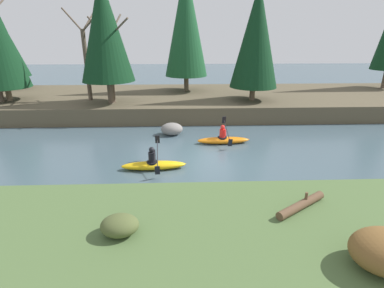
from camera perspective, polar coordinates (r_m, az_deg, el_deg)
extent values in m
plane|color=#425660|center=(13.54, 2.83, -3.26)|extent=(90.00, 90.00, 0.00)
cube|color=#4C6638|center=(7.73, 7.32, -20.32)|extent=(44.00, 6.02, 0.82)
cube|color=brown|center=(22.97, 0.69, 8.15)|extent=(44.00, 9.19, 1.10)
cylinder|color=brown|center=(29.21, -31.33, 9.97)|extent=(0.36, 0.36, 1.00)
cone|color=#0F3319|center=(28.97, -32.45, 15.75)|extent=(3.39, 3.39, 4.98)
cylinder|color=#7A664C|center=(23.99, -31.54, 8.13)|extent=(0.36, 0.36, 0.90)
cylinder|color=brown|center=(20.48, -15.29, 9.53)|extent=(0.36, 0.36, 1.43)
cone|color=#0F3319|center=(20.16, -16.36, 20.27)|extent=(3.32, 3.32, 6.23)
cylinder|color=brown|center=(24.08, -1.09, 11.49)|extent=(0.36, 0.36, 1.19)
cone|color=#194C28|center=(23.80, -1.17, 22.30)|extent=(3.23, 3.23, 7.85)
cylinder|color=brown|center=(21.10, 11.40, 9.42)|extent=(0.36, 0.36, 0.90)
cone|color=#0F3319|center=(20.74, 12.15, 19.45)|extent=(3.14, 3.14, 6.47)
cylinder|color=brown|center=(21.59, -19.41, 13.87)|extent=(0.28, 0.28, 4.57)
cylinder|color=brown|center=(22.38, -21.89, 21.15)|extent=(1.70, 1.45, 1.53)
cylinder|color=brown|center=(20.60, -18.56, 21.44)|extent=(1.78, 1.52, 1.35)
cylinder|color=brown|center=(22.29, -18.80, 21.73)|extent=(0.79, 1.91, 1.70)
cylinder|color=brown|center=(20.50, -15.21, 13.40)|extent=(0.28, 0.28, 4.15)
cylinder|color=brown|center=(21.13, -17.55, 20.40)|extent=(1.55, 1.33, 1.40)
cylinder|color=brown|center=(19.60, -14.04, 20.54)|extent=(1.63, 1.39, 1.24)
cylinder|color=brown|center=(21.12, -14.58, 20.89)|extent=(0.72, 1.75, 1.55)
ellipsoid|color=#4C562D|center=(7.68, -13.61, -14.83)|extent=(0.93, 0.77, 0.50)
ellipsoid|color=orange|center=(15.69, 5.95, 0.71)|extent=(2.72, 0.69, 0.34)
cone|color=orange|center=(15.94, 10.35, 0.86)|extent=(0.36, 0.21, 0.20)
cylinder|color=black|center=(15.63, 5.79, 1.20)|extent=(0.50, 0.50, 0.08)
cylinder|color=red|center=(15.55, 5.82, 2.07)|extent=(0.31, 0.31, 0.42)
sphere|color=red|center=(15.45, 5.86, 3.21)|extent=(0.24, 0.24, 0.23)
cylinder|color=red|center=(15.77, 6.05, 2.65)|extent=(0.10, 0.23, 0.35)
cylinder|color=red|center=(15.32, 6.35, 2.10)|extent=(0.10, 0.23, 0.35)
cylinder|color=black|center=(15.55, 6.67, 2.53)|extent=(0.10, 1.91, 0.65)
cube|color=black|center=(16.36, 6.11, 4.58)|extent=(0.21, 0.16, 0.41)
cube|color=black|center=(14.77, 7.29, 0.26)|extent=(0.21, 0.16, 0.41)
ellipsoid|color=yellow|center=(12.79, -7.32, -4.06)|extent=(2.73, 0.75, 0.34)
cone|color=yellow|center=(12.79, -1.75, -3.81)|extent=(0.36, 0.22, 0.20)
cylinder|color=black|center=(12.73, -7.58, -3.47)|extent=(0.51, 0.51, 0.08)
cylinder|color=black|center=(12.63, -7.63, -2.44)|extent=(0.32, 0.32, 0.42)
sphere|color=black|center=(12.51, -7.70, -1.07)|extent=(0.24, 0.24, 0.23)
cylinder|color=black|center=(12.82, -7.17, -1.65)|extent=(0.10, 0.23, 0.35)
cylinder|color=black|center=(12.37, -7.22, -2.48)|extent=(0.10, 0.23, 0.35)
cylinder|color=black|center=(12.58, -6.61, -1.87)|extent=(0.14, 1.91, 0.65)
cube|color=black|center=(13.36, -6.61, 0.90)|extent=(0.21, 0.17, 0.41)
cube|color=black|center=(11.83, -6.62, -5.00)|extent=(0.21, 0.17, 0.41)
ellipsoid|color=gray|center=(16.92, -3.87, 2.88)|extent=(1.23, 0.96, 0.70)
cylinder|color=brown|center=(9.01, 20.07, -10.85)|extent=(1.70, 1.27, 0.24)
cylinder|color=brown|center=(9.06, 20.96, -9.21)|extent=(0.08, 0.08, 0.20)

